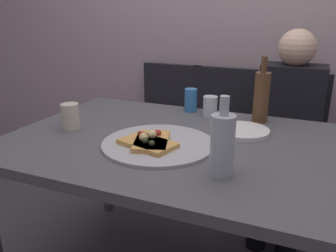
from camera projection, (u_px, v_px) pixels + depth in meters
name	position (u px, v px, depth m)	size (l,w,h in m)	color
back_wall	(238.00, 4.00, 2.29)	(6.00, 0.10, 2.60)	#B29EA3
dining_table	(171.00, 156.00, 1.49)	(1.38, 0.98, 0.75)	#4C4C51
pizza_tray	(158.00, 144.00, 1.39)	(0.45, 0.45, 0.01)	#ADADB2
pizza_slice_last	(147.00, 143.00, 1.35)	(0.25, 0.19, 0.05)	tan
pizza_slice_extra	(152.00, 140.00, 1.37)	(0.19, 0.25, 0.05)	tan
wine_bottle	(222.00, 144.00, 1.11)	(0.08, 0.08, 0.27)	#B2BCC1
beer_bottle	(261.00, 96.00, 1.65)	(0.07, 0.07, 0.31)	brown
tumbler_near	(70.00, 116.00, 1.56)	(0.08, 0.08, 0.12)	beige
tumbler_far	(210.00, 106.00, 1.75)	(0.07, 0.07, 0.10)	silver
soda_can	(191.00, 100.00, 1.83)	(0.07, 0.07, 0.12)	#337AC1
plate_stack	(242.00, 131.00, 1.52)	(0.24, 0.24, 0.02)	white
chair_left	(166.00, 121.00, 2.46)	(0.44, 0.44, 0.90)	black
chair_middle	(217.00, 128.00, 2.32)	(0.44, 0.44, 0.90)	black
chair_right	(287.00, 137.00, 2.16)	(0.44, 0.44, 0.90)	black
guest_in_sweater	(287.00, 124.00, 1.99)	(0.36, 0.56, 1.17)	black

